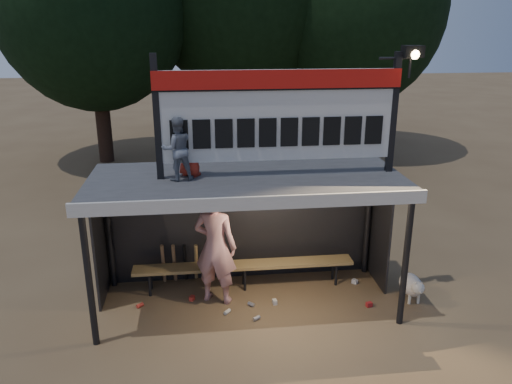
{
  "coord_description": "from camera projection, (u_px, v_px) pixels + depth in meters",
  "views": [
    {
      "loc": [
        -0.73,
        -7.59,
        4.63
      ],
      "look_at": [
        0.2,
        0.4,
        1.9
      ],
      "focal_mm": 35.0,
      "sensor_mm": 36.0,
      "label": 1
    }
  ],
  "objects": [
    {
      "name": "child_a",
      "position": [
        177.0,
        149.0,
        7.59
      ],
      "size": [
        0.55,
        0.47,
        0.98
      ],
      "primitive_type": "imported",
      "rotation": [
        0.0,
        0.0,
        3.37
      ],
      "color": "slate",
      "rests_on": "dugout_shelter"
    },
    {
      "name": "dugout_shelter",
      "position": [
        245.0,
        198.0,
        8.34
      ],
      "size": [
        5.1,
        2.08,
        2.32
      ],
      "color": "#3B3B3D",
      "rests_on": "ground"
    },
    {
      "name": "dog",
      "position": [
        412.0,
        285.0,
        8.73
      ],
      "size": [
        0.36,
        0.81,
        0.49
      ],
      "color": "silver",
      "rests_on": "ground"
    },
    {
      "name": "player",
      "position": [
        215.0,
        247.0,
        8.46
      ],
      "size": [
        0.88,
        0.74,
        2.06
      ],
      "primitive_type": "imported",
      "rotation": [
        0.0,
        0.0,
        2.74
      ],
      "color": "silver",
      "rests_on": "ground"
    },
    {
      "name": "bench",
      "position": [
        244.0,
        266.0,
        9.08
      ],
      "size": [
        4.0,
        0.35,
        0.48
      ],
      "color": "olive",
      "rests_on": "ground"
    },
    {
      "name": "child_b",
      "position": [
        190.0,
        147.0,
        7.81
      ],
      "size": [
        0.54,
        0.5,
        0.93
      ],
      "primitive_type": "imported",
      "rotation": [
        0.0,
        0.0,
        2.51
      ],
      "color": "#A42719",
      "rests_on": "dugout_shelter"
    },
    {
      "name": "ground",
      "position": [
        247.0,
        303.0,
        8.71
      ],
      "size": [
        80.0,
        80.0,
        0.0
      ],
      "primitive_type": "plane",
      "color": "brown",
      "rests_on": "ground"
    },
    {
      "name": "tree_right",
      "position": [
        359.0,
        6.0,
        17.46
      ],
      "size": [
        6.08,
        6.08,
        8.72
      ],
      "color": "#2F2114",
      "rests_on": "ground"
    },
    {
      "name": "bats",
      "position": [
        180.0,
        263.0,
        9.21
      ],
      "size": [
        0.68,
        0.35,
        0.84
      ],
      "color": "olive",
      "rests_on": "ground"
    },
    {
      "name": "litter",
      "position": [
        261.0,
        303.0,
        8.64
      ],
      "size": [
        4.04,
        1.12,
        0.08
      ],
      "color": "red",
      "rests_on": "ground"
    },
    {
      "name": "scoreboard_assembly",
      "position": [
        282.0,
        112.0,
        7.69
      ],
      "size": [
        4.1,
        0.27,
        1.99
      ],
      "color": "black",
      "rests_on": "dugout_shelter"
    }
  ]
}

